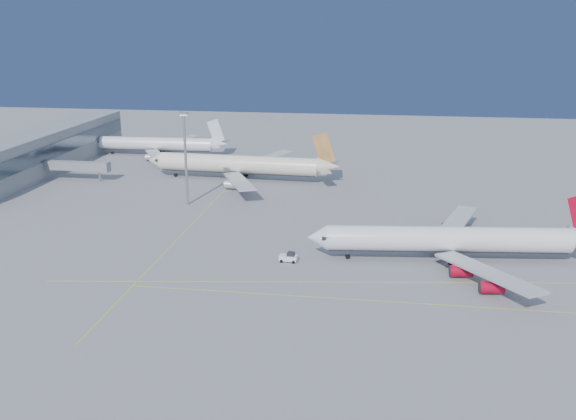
# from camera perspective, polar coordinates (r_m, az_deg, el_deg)

# --- Properties ---
(ground) EXTENTS (500.00, 500.00, 0.00)m
(ground) POSITION_cam_1_polar(r_m,az_deg,el_deg) (144.64, 3.42, -5.50)
(ground) COLOR slate
(ground) RESTS_ON ground
(terminal) EXTENTS (18.40, 110.00, 15.00)m
(terminal) POSITION_cam_1_polar(r_m,az_deg,el_deg) (256.74, -21.19, 4.96)
(terminal) COLOR gray
(terminal) RESTS_ON ground
(jet_bridge) EXTENTS (23.60, 3.60, 6.90)m
(jet_bridge) POSITION_cam_1_polar(r_m,az_deg,el_deg) (235.77, -18.02, 3.73)
(jet_bridge) COLOR gray
(jet_bridge) RESTS_ON ground
(taxiway_lines) EXTENTS (118.86, 140.00, 0.02)m
(taxiway_lines) POSITION_cam_1_polar(r_m,az_deg,el_deg) (152.33, -1.89, -4.31)
(taxiway_lines) COLOR yellow
(taxiway_lines) RESTS_ON ground
(airliner_virgin) EXTENTS (68.16, 60.88, 16.81)m
(airliner_virgin) POSITION_cam_1_polar(r_m,az_deg,el_deg) (154.28, 14.53, -2.58)
(airliner_virgin) COLOR white
(airliner_virgin) RESTS_ON ground
(airliner_etihad) EXTENTS (69.49, 64.15, 18.14)m
(airliner_etihad) POSITION_cam_1_polar(r_m,az_deg,el_deg) (225.56, -4.12, 4.05)
(airliner_etihad) COLOR beige
(airliner_etihad) RESTS_ON ground
(airliner_third) EXTENTS (58.30, 53.87, 15.67)m
(airliner_third) POSITION_cam_1_polar(r_m,az_deg,el_deg) (272.34, -11.38, 5.77)
(airliner_third) COLOR white
(airliner_third) RESTS_ON ground
(pushback_tug) EXTENTS (4.28, 2.82, 2.32)m
(pushback_tug) POSITION_cam_1_polar(r_m,az_deg,el_deg) (149.88, 0.08, -4.22)
(pushback_tug) COLOR white
(pushback_tug) RESTS_ON ground
(light_mast) EXTENTS (2.43, 2.43, 28.13)m
(light_mast) POSITION_cam_1_polar(r_m,az_deg,el_deg) (194.57, -9.11, 5.20)
(light_mast) COLOR gray
(light_mast) RESTS_ON ground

